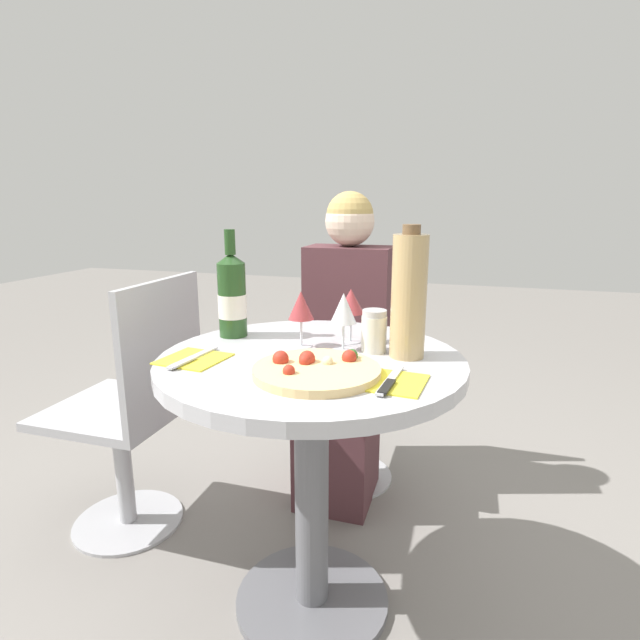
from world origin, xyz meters
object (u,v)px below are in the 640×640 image
at_px(seated_diner, 344,361).
at_px(wine_bottle, 232,296).
at_px(chair_behind_diner, 352,373).
at_px(dining_table, 311,424).
at_px(tall_carafe, 409,296).
at_px(pizza_large, 316,369).
at_px(chair_empty_side, 135,413).

xyz_separation_m(seated_diner, wine_bottle, (-0.21, -0.50, 0.34)).
height_order(chair_behind_diner, seated_diner, seated_diner).
xyz_separation_m(dining_table, seated_diner, (-0.07, 0.63, -0.03)).
xyz_separation_m(chair_behind_diner, tall_carafe, (0.31, -0.70, 0.48)).
height_order(seated_diner, pizza_large, seated_diner).
xyz_separation_m(dining_table, pizza_large, (0.05, -0.13, 0.20)).
bearing_deg(seated_diner, pizza_large, 99.34).
distance_m(dining_table, chair_empty_side, 0.72).
relative_size(chair_behind_diner, chair_empty_side, 1.00).
relative_size(dining_table, chair_empty_side, 0.87).
bearing_deg(wine_bottle, chair_behind_diner, 71.78).
bearing_deg(dining_table, chair_behind_diner, 95.22).
height_order(seated_diner, tall_carafe, seated_diner).
xyz_separation_m(seated_diner, tall_carafe, (0.31, -0.56, 0.38)).
xyz_separation_m(seated_diner, chair_empty_side, (-0.62, -0.47, -0.10)).
distance_m(seated_diner, chair_empty_side, 0.78).
bearing_deg(pizza_large, tall_carafe, 47.54).
height_order(dining_table, seated_diner, seated_diner).
xyz_separation_m(chair_behind_diner, chair_empty_side, (-0.62, -0.61, 0.00)).
bearing_deg(tall_carafe, chair_behind_diner, 113.69).
bearing_deg(chair_empty_side, seated_diner, -53.13).
bearing_deg(tall_carafe, dining_table, -163.44).
xyz_separation_m(chair_empty_side, tall_carafe, (0.93, -0.09, 0.48)).
height_order(chair_behind_diner, wine_bottle, wine_bottle).
relative_size(dining_table, pizza_large, 2.67).
relative_size(dining_table, tall_carafe, 2.36).
relative_size(dining_table, seated_diner, 0.67).
bearing_deg(pizza_large, chair_empty_side, 158.67).
bearing_deg(dining_table, seated_diner, 96.40).
xyz_separation_m(pizza_large, tall_carafe, (0.18, 0.20, 0.15)).
relative_size(chair_empty_side, tall_carafe, 2.70).
bearing_deg(chair_behind_diner, wine_bottle, 71.78).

